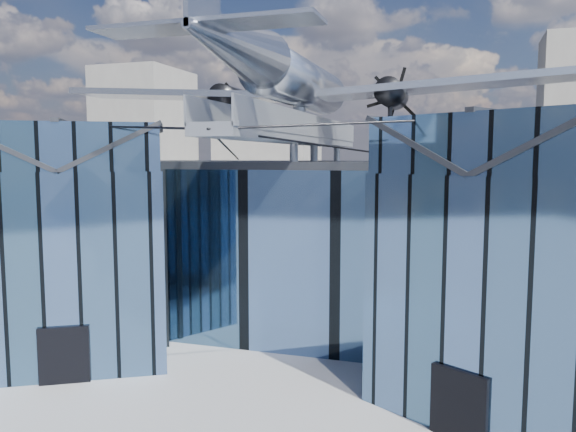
% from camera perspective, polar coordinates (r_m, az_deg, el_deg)
% --- Properties ---
extents(ground_plane, '(120.00, 120.00, 0.00)m').
position_cam_1_polar(ground_plane, '(27.98, -1.29, -15.25)').
color(ground_plane, gray).
extents(museum, '(32.88, 24.50, 17.60)m').
position_cam_1_polar(museum, '(31.97, 2.07, -2.28)').
color(museum, '#486992').
rests_on(museum, ground).
extents(bg_towers, '(77.00, 24.50, 26.00)m').
position_cam_1_polar(bg_towers, '(75.48, 12.36, 5.75)').
color(bg_towers, gray).
rests_on(bg_towers, ground).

